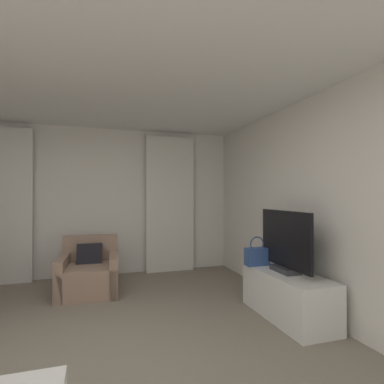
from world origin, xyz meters
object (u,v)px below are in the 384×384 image
tv_console (287,295)px  handbag_primary (257,256)px  armchair (89,274)px  tv_flatscreen (285,243)px

tv_console → handbag_primary: 0.60m
armchair → tv_flatscreen: tv_flatscreen is taller
handbag_primary → tv_console: bearing=-71.6°
tv_console → tv_flatscreen: 0.60m
tv_flatscreen → handbag_primary: size_ratio=2.51×
tv_flatscreen → handbag_primary: 0.47m
armchair → tv_flatscreen: (2.21, -1.61, 0.59)m
armchair → handbag_primary: 2.42m
tv_console → handbag_primary: size_ratio=3.30×
armchair → tv_console: bearing=-36.8°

